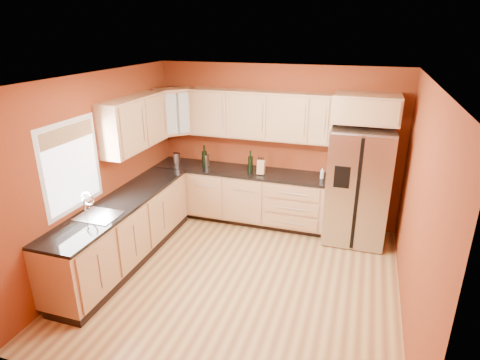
# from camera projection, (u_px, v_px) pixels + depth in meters

# --- Properties ---
(floor) EXTENTS (4.00, 4.00, 0.00)m
(floor) POSITION_uv_depth(u_px,v_px,m) (240.00, 280.00, 5.29)
(floor) COLOR #936038
(floor) RESTS_ON ground
(ceiling) EXTENTS (4.00, 4.00, 0.00)m
(ceiling) POSITION_uv_depth(u_px,v_px,m) (240.00, 79.00, 4.36)
(ceiling) COLOR white
(ceiling) RESTS_ON wall_back
(wall_back) EXTENTS (4.00, 0.04, 2.60)m
(wall_back) POSITION_uv_depth(u_px,v_px,m) (277.00, 146.00, 6.61)
(wall_back) COLOR maroon
(wall_back) RESTS_ON floor
(wall_front) EXTENTS (4.00, 0.04, 2.60)m
(wall_front) POSITION_uv_depth(u_px,v_px,m) (159.00, 284.00, 3.05)
(wall_front) COLOR maroon
(wall_front) RESTS_ON floor
(wall_left) EXTENTS (0.04, 4.00, 2.60)m
(wall_left) POSITION_uv_depth(u_px,v_px,m) (98.00, 172.00, 5.40)
(wall_left) COLOR maroon
(wall_left) RESTS_ON floor
(wall_right) EXTENTS (0.04, 4.00, 2.60)m
(wall_right) POSITION_uv_depth(u_px,v_px,m) (418.00, 211.00, 4.26)
(wall_right) COLOR maroon
(wall_right) RESTS_ON floor
(base_cabinets_back) EXTENTS (2.90, 0.60, 0.88)m
(base_cabinets_back) POSITION_uv_depth(u_px,v_px,m) (239.00, 196.00, 6.80)
(base_cabinets_back) COLOR tan
(base_cabinets_back) RESTS_ON floor
(base_cabinets_left) EXTENTS (0.60, 2.80, 0.88)m
(base_cabinets_left) POSITION_uv_depth(u_px,v_px,m) (124.00, 232.00, 5.62)
(base_cabinets_left) COLOR tan
(base_cabinets_left) RESTS_ON floor
(countertop_back) EXTENTS (2.90, 0.62, 0.04)m
(countertop_back) POSITION_uv_depth(u_px,v_px,m) (239.00, 171.00, 6.63)
(countertop_back) COLOR black
(countertop_back) RESTS_ON base_cabinets_back
(countertop_left) EXTENTS (0.62, 2.80, 0.04)m
(countertop_left) POSITION_uv_depth(u_px,v_px,m) (122.00, 202.00, 5.45)
(countertop_left) COLOR black
(countertop_left) RESTS_ON base_cabinets_left
(upper_cabinets_back) EXTENTS (2.30, 0.33, 0.75)m
(upper_cabinets_back) POSITION_uv_depth(u_px,v_px,m) (260.00, 115.00, 6.34)
(upper_cabinets_back) COLOR tan
(upper_cabinets_back) RESTS_ON wall_back
(upper_cabinets_left) EXTENTS (0.33, 1.35, 0.75)m
(upper_cabinets_left) POSITION_uv_depth(u_px,v_px,m) (135.00, 123.00, 5.81)
(upper_cabinets_left) COLOR tan
(upper_cabinets_left) RESTS_ON wall_left
(corner_upper_cabinet) EXTENTS (0.67, 0.67, 0.75)m
(corner_upper_cabinet) POSITION_uv_depth(u_px,v_px,m) (174.00, 112.00, 6.60)
(corner_upper_cabinet) COLOR tan
(corner_upper_cabinet) RESTS_ON wall_back
(over_fridge_cabinet) EXTENTS (0.92, 0.60, 0.40)m
(over_fridge_cabinet) POSITION_uv_depth(u_px,v_px,m) (367.00, 108.00, 5.69)
(over_fridge_cabinet) COLOR tan
(over_fridge_cabinet) RESTS_ON wall_back
(refrigerator) EXTENTS (0.90, 0.75, 1.78)m
(refrigerator) POSITION_uv_depth(u_px,v_px,m) (358.00, 186.00, 6.03)
(refrigerator) COLOR #ADADB2
(refrigerator) RESTS_ON floor
(window) EXTENTS (0.03, 0.90, 1.00)m
(window) POSITION_uv_depth(u_px,v_px,m) (72.00, 166.00, 4.86)
(window) COLOR white
(window) RESTS_ON wall_left
(sink_faucet) EXTENTS (0.50, 0.42, 0.30)m
(sink_faucet) POSITION_uv_depth(u_px,v_px,m) (97.00, 205.00, 4.95)
(sink_faucet) COLOR silver
(sink_faucet) RESTS_ON countertop_left
(canister_left) EXTENTS (0.15, 0.15, 0.20)m
(canister_left) POSITION_uv_depth(u_px,v_px,m) (206.00, 160.00, 6.77)
(canister_left) COLOR #ADADB2
(canister_left) RESTS_ON countertop_back
(canister_right) EXTENTS (0.14, 0.14, 0.19)m
(canister_right) POSITION_uv_depth(u_px,v_px,m) (177.00, 159.00, 6.88)
(canister_right) COLOR #ADADB2
(canister_right) RESTS_ON countertop_back
(wine_bottle_a) EXTENTS (0.09, 0.09, 0.37)m
(wine_bottle_a) POSITION_uv_depth(u_px,v_px,m) (204.00, 156.00, 6.71)
(wine_bottle_a) COLOR black
(wine_bottle_a) RESTS_ON countertop_back
(wine_bottle_b) EXTENTS (0.11, 0.11, 0.36)m
(wine_bottle_b) POSITION_uv_depth(u_px,v_px,m) (250.00, 162.00, 6.45)
(wine_bottle_b) COLOR black
(wine_bottle_b) RESTS_ON countertop_back
(knife_block) EXTENTS (0.12, 0.11, 0.23)m
(knife_block) POSITION_uv_depth(u_px,v_px,m) (261.00, 167.00, 6.40)
(knife_block) COLOR tan
(knife_block) RESTS_ON countertop_back
(soap_dispenser) EXTENTS (0.07, 0.07, 0.17)m
(soap_dispenser) POSITION_uv_depth(u_px,v_px,m) (322.00, 173.00, 6.22)
(soap_dispenser) COLOR silver
(soap_dispenser) RESTS_ON countertop_back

